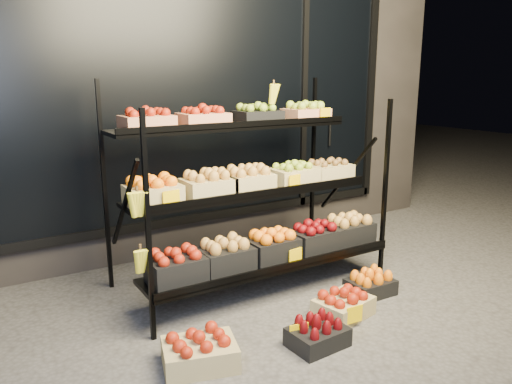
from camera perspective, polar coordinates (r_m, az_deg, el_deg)
ground at (r=3.76m, az=4.64°, el=-13.47°), size 24.00×24.00×0.00m
building at (r=5.65m, az=-11.18°, el=13.64°), size 6.00×2.08×3.50m
display_rack at (r=3.96m, az=-0.34°, el=0.11°), size 2.18×1.02×1.73m
tag_floor_a at (r=3.30m, az=4.91°, el=-16.34°), size 0.13×0.01×0.12m
tag_floor_b at (r=3.57m, az=11.16°, el=-14.14°), size 0.13×0.01×0.12m
floor_crate_left at (r=3.11m, az=-6.46°, el=-17.58°), size 0.50×0.42×0.21m
floor_crate_midleft at (r=3.31m, az=7.06°, el=-15.72°), size 0.37×0.28×0.19m
floor_crate_midright at (r=3.70m, az=9.97°, el=-12.47°), size 0.45×0.36×0.20m
floor_crate_right at (r=4.08m, az=12.93°, el=-10.17°), size 0.36×0.27×0.19m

